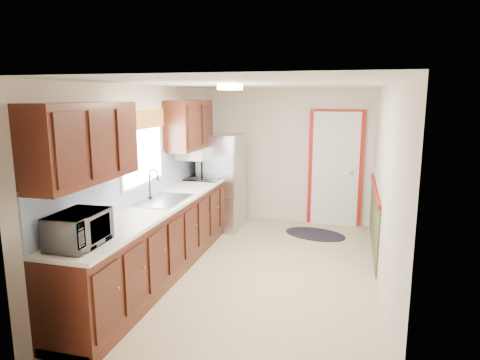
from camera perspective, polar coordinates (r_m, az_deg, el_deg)
The scene contains 8 objects.
room_shell at distance 5.33m, azimuth 2.40°, elevation -0.34°, with size 3.20×5.20×2.52m.
kitchen_run at distance 5.54m, azimuth -10.90°, elevation -4.22°, with size 0.63×4.00×2.20m.
back_wall_trim at distance 7.44m, azimuth 13.58°, elevation 0.19°, with size 1.12×2.30×2.08m.
ceiling_fixture at distance 5.10m, azimuth -1.35°, elevation 12.27°, with size 0.30×0.30×0.06m, color #FFD88C.
microwave at distance 4.07m, azimuth -20.74°, elevation -5.72°, with size 0.55×0.31×0.38m, color white.
refrigerator at distance 7.32m, azimuth -2.49°, elevation -0.26°, with size 0.70×0.70×1.63m.
rug at distance 7.27m, azimuth 9.97°, elevation -7.12°, with size 1.02×0.66×0.01m, color black.
cooktop at distance 7.02m, azimuth -4.67°, elevation 0.34°, with size 0.54×0.65×0.02m, color black.
Camera 1 is at (1.11, -5.10, 2.25)m, focal length 32.00 mm.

